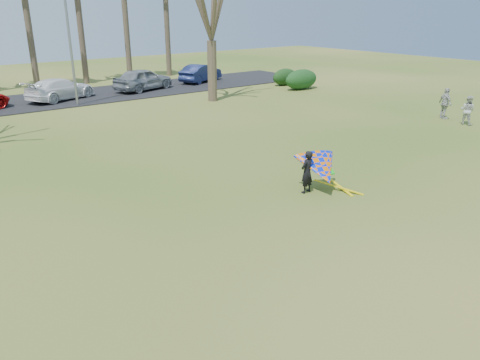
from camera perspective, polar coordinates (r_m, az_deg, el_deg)
ground at (r=13.32m, az=5.31°, el=-6.81°), size 100.00×100.00×0.00m
parking_strip at (r=35.09m, az=-23.94°, el=8.70°), size 46.00×7.00×0.06m
streetlight at (r=32.33m, az=-19.84°, el=16.35°), size 2.28×0.18×8.00m
hedge_near at (r=37.63m, az=7.48°, el=12.07°), size 3.09×1.40×1.54m
hedge_far at (r=39.58m, az=5.49°, el=12.40°), size 2.43×1.14×1.35m
car_3 at (r=34.97m, az=-21.05°, el=10.32°), size 5.41×3.89×1.46m
car_4 at (r=37.33m, az=-11.73°, el=11.95°), size 5.25×3.34×1.66m
car_5 at (r=40.98m, az=-4.81°, el=12.86°), size 4.71×3.24×1.47m
pedestrian_a at (r=28.57m, az=25.99°, el=7.65°), size 0.66×0.81×1.58m
pedestrian_b at (r=29.53m, az=23.74°, el=8.53°), size 0.83×1.12×1.77m
kite_flyer at (r=16.31m, az=9.78°, el=1.35°), size 2.13×2.39×2.02m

